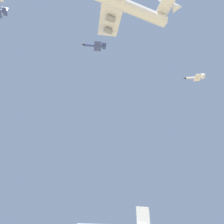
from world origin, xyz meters
TOP-DOWN VIEW (x-y plane):
  - carrier_jet at (2.18, 34.47)m, footprint 79.37×58.40m
  - chase_jet_left_wing at (9.83, 5.52)m, footprint 15.21×8.09m
  - chase_jet_right_wing at (-62.84, -14.59)m, footprint 15.33×8.72m

SIDE VIEW (x-z plane):
  - chase_jet_right_wing at x=-62.84m, z-range 101.68..105.68m
  - chase_jet_left_wing at x=9.83m, z-range 104.52..108.52m
  - carrier_jet at x=2.18m, z-range 97.96..121.44m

